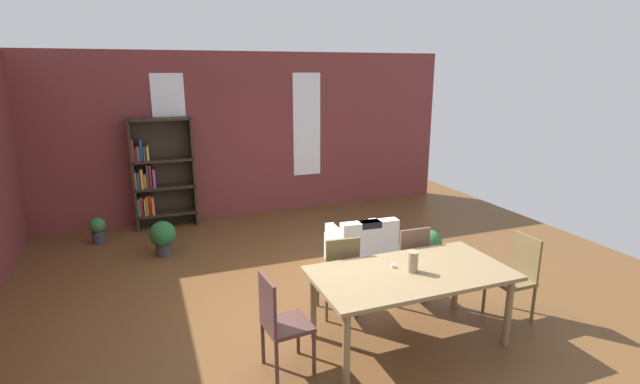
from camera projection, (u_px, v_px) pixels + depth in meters
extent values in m
plane|color=brown|center=(314.00, 302.00, 5.59)|extent=(9.82, 9.82, 0.00)
cube|color=brown|center=(242.00, 135.00, 8.66)|extent=(8.20, 0.12, 3.01)
cube|color=white|center=(171.00, 131.00, 8.12)|extent=(0.55, 0.02, 1.96)
cube|color=white|center=(307.00, 125.00, 9.00)|extent=(0.55, 0.02, 1.96)
cube|color=olive|center=(411.00, 273.00, 4.60)|extent=(1.96, 1.03, 0.04)
cylinder|color=olive|center=(346.00, 349.00, 4.02)|extent=(0.07, 0.07, 0.73)
cylinder|color=olive|center=(508.00, 312.00, 4.63)|extent=(0.07, 0.07, 0.73)
cylinder|color=olive|center=(313.00, 305.00, 4.77)|extent=(0.07, 0.07, 0.73)
cylinder|color=olive|center=(456.00, 278.00, 5.38)|extent=(0.07, 0.07, 0.73)
cylinder|color=#998466|center=(413.00, 262.00, 4.57)|extent=(0.11, 0.11, 0.21)
cylinder|color=silver|center=(393.00, 266.00, 4.68)|extent=(0.04, 0.04, 0.03)
cube|color=#4C2F2C|center=(288.00, 325.00, 4.23)|extent=(0.43, 0.43, 0.04)
cube|color=#4C2F2C|center=(267.00, 305.00, 4.09)|extent=(0.06, 0.38, 0.50)
cylinder|color=#4C2F2C|center=(314.00, 353.00, 4.21)|extent=(0.04, 0.04, 0.43)
cylinder|color=#4C2F2C|center=(298.00, 334.00, 4.52)|extent=(0.04, 0.04, 0.43)
cylinder|color=#4C2F2C|center=(277.00, 364.00, 4.06)|extent=(0.04, 0.04, 0.43)
cylinder|color=#4C2F2C|center=(263.00, 343.00, 4.37)|extent=(0.04, 0.04, 0.43)
cube|color=brown|center=(510.00, 281.00, 5.12)|extent=(0.40, 0.40, 0.04)
cube|color=brown|center=(526.00, 257.00, 5.13)|extent=(0.03, 0.38, 0.50)
cylinder|color=brown|center=(484.00, 296.00, 5.28)|extent=(0.04, 0.04, 0.43)
cylinder|color=brown|center=(507.00, 310.00, 4.96)|extent=(0.04, 0.04, 0.43)
cylinder|color=brown|center=(509.00, 290.00, 5.41)|extent=(0.04, 0.04, 0.43)
cylinder|color=brown|center=(533.00, 304.00, 5.09)|extent=(0.04, 0.04, 0.43)
cube|color=brown|center=(337.00, 275.00, 5.26)|extent=(0.43, 0.43, 0.04)
cube|color=brown|center=(343.00, 261.00, 5.02)|extent=(0.38, 0.06, 0.50)
cylinder|color=brown|center=(347.00, 285.00, 5.53)|extent=(0.04, 0.04, 0.43)
cylinder|color=brown|center=(318.00, 289.00, 5.44)|extent=(0.04, 0.04, 0.43)
cylinder|color=brown|center=(357.00, 299.00, 5.20)|extent=(0.04, 0.04, 0.43)
cylinder|color=brown|center=(327.00, 304.00, 5.10)|extent=(0.04, 0.04, 0.43)
cube|color=brown|center=(405.00, 264.00, 5.57)|extent=(0.41, 0.41, 0.04)
cube|color=brown|center=(414.00, 250.00, 5.33)|extent=(0.38, 0.04, 0.50)
cylinder|color=brown|center=(410.00, 274.00, 5.85)|extent=(0.04, 0.04, 0.43)
cylinder|color=brown|center=(384.00, 278.00, 5.73)|extent=(0.04, 0.04, 0.43)
cylinder|color=brown|center=(425.00, 286.00, 5.52)|extent=(0.04, 0.04, 0.43)
cylinder|color=brown|center=(398.00, 291.00, 5.40)|extent=(0.04, 0.04, 0.43)
cube|color=#2D2319|center=(133.00, 176.00, 7.88)|extent=(0.04, 0.33, 1.91)
cube|color=#2D2319|center=(193.00, 171.00, 8.23)|extent=(0.04, 0.33, 1.91)
cube|color=#2D2319|center=(163.00, 172.00, 8.20)|extent=(1.03, 0.01, 1.91)
cube|color=#2D2319|center=(167.00, 213.00, 8.24)|extent=(0.99, 0.33, 0.04)
cube|color=#33724C|center=(139.00, 206.00, 8.04)|extent=(0.04, 0.25, 0.31)
cube|color=#B22D28|center=(142.00, 206.00, 8.05)|extent=(0.04, 0.18, 0.32)
cube|color=gold|center=(145.00, 206.00, 8.07)|extent=(0.03, 0.25, 0.30)
cube|color=orange|center=(147.00, 205.00, 8.08)|extent=(0.03, 0.21, 0.33)
cube|color=#B22D28|center=(150.00, 204.00, 8.09)|extent=(0.04, 0.19, 0.35)
cube|color=orange|center=(153.00, 205.00, 8.12)|extent=(0.05, 0.26, 0.30)
cube|color=#2D2319|center=(165.00, 187.00, 8.12)|extent=(0.99, 0.33, 0.04)
cube|color=orange|center=(136.00, 180.00, 7.91)|extent=(0.03, 0.23, 0.28)
cube|color=#284C8C|center=(138.00, 180.00, 7.93)|extent=(0.03, 0.27, 0.29)
cube|color=orange|center=(142.00, 178.00, 7.94)|extent=(0.05, 0.26, 0.33)
cube|color=orange|center=(145.00, 181.00, 7.97)|extent=(0.04, 0.17, 0.24)
cube|color=#4C4C51|center=(147.00, 176.00, 7.97)|extent=(0.03, 0.22, 0.40)
cube|color=#B22D28|center=(150.00, 176.00, 7.98)|extent=(0.03, 0.22, 0.39)
cube|color=#8C4C8C|center=(154.00, 178.00, 8.01)|extent=(0.04, 0.28, 0.32)
cube|color=#2D2319|center=(163.00, 160.00, 7.99)|extent=(0.99, 0.33, 0.04)
cube|color=#B22D28|center=(133.00, 150.00, 7.78)|extent=(0.03, 0.26, 0.37)
cube|color=#B22D28|center=(135.00, 154.00, 7.81)|extent=(0.03, 0.20, 0.22)
cube|color=#4C4C51|center=(138.00, 153.00, 7.82)|extent=(0.05, 0.27, 0.24)
cube|color=#284C8C|center=(141.00, 150.00, 7.83)|extent=(0.04, 0.18, 0.35)
cube|color=#4C4C51|center=(144.00, 153.00, 7.86)|extent=(0.03, 0.21, 0.23)
cube|color=gold|center=(148.00, 153.00, 7.88)|extent=(0.04, 0.22, 0.24)
cube|color=#2D2319|center=(159.00, 119.00, 7.82)|extent=(0.99, 0.33, 0.04)
cube|color=silver|center=(360.00, 251.00, 6.60)|extent=(0.84, 0.84, 0.40)
cube|color=silver|center=(370.00, 234.00, 6.21)|extent=(0.81, 0.20, 0.35)
cube|color=silver|center=(382.00, 231.00, 6.64)|extent=(0.16, 0.73, 0.15)
cube|color=silver|center=(337.00, 236.00, 6.43)|extent=(0.16, 0.73, 0.15)
cube|color=black|center=(370.00, 224.00, 6.18)|extent=(0.29, 0.18, 0.08)
cylinder|color=#333338|center=(99.00, 237.00, 7.46)|extent=(0.21, 0.21, 0.20)
sphere|color=#2D6B33|center=(98.00, 225.00, 7.41)|extent=(0.24, 0.24, 0.24)
cylinder|color=#9E6042|center=(428.00, 257.00, 6.67)|extent=(0.23, 0.23, 0.18)
sphere|color=#2D6B33|center=(429.00, 242.00, 6.61)|extent=(0.36, 0.36, 0.36)
cylinder|color=#333338|center=(164.00, 249.00, 6.98)|extent=(0.23, 0.23, 0.18)
sphere|color=#235B2D|center=(163.00, 234.00, 6.92)|extent=(0.39, 0.39, 0.39)
cube|color=#1E1E33|center=(348.00, 284.00, 6.04)|extent=(0.12, 0.84, 0.01)
cube|color=white|center=(356.00, 283.00, 6.08)|extent=(0.12, 0.84, 0.01)
cube|color=#1E1E33|center=(364.00, 281.00, 6.12)|extent=(0.12, 0.84, 0.01)
cube|color=white|center=(372.00, 280.00, 6.16)|extent=(0.12, 0.84, 0.01)
cube|color=#1E1E33|center=(380.00, 278.00, 6.20)|extent=(0.12, 0.84, 0.01)
cube|color=white|center=(388.00, 277.00, 6.24)|extent=(0.12, 0.84, 0.01)
cube|color=#1E1E33|center=(396.00, 276.00, 6.28)|extent=(0.12, 0.84, 0.01)
cube|color=white|center=(403.00, 274.00, 6.32)|extent=(0.12, 0.84, 0.01)
cube|color=#1E1E33|center=(411.00, 273.00, 6.37)|extent=(0.12, 0.84, 0.01)
cube|color=white|center=(418.00, 272.00, 6.41)|extent=(0.12, 0.84, 0.01)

